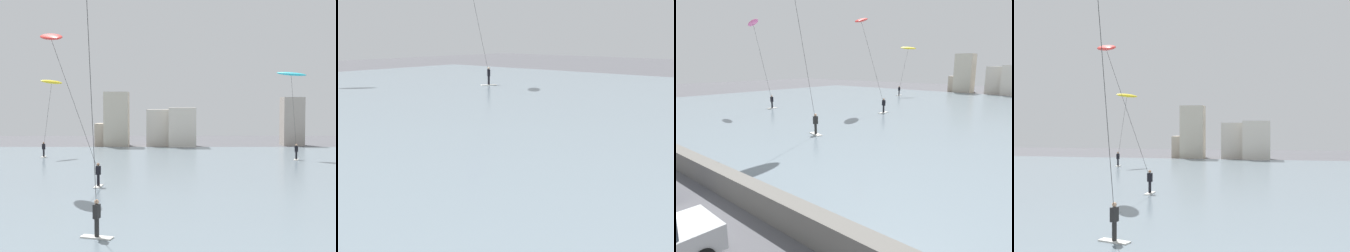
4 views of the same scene
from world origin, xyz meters
The scene contains 1 object.
kitesurfer_purple centered at (20.86, 31.15, 7.22)m, with size 4.75×2.45×8.33m.
Camera 2 is at (-8.50, 2.41, 4.71)m, focal length 50.91 mm.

